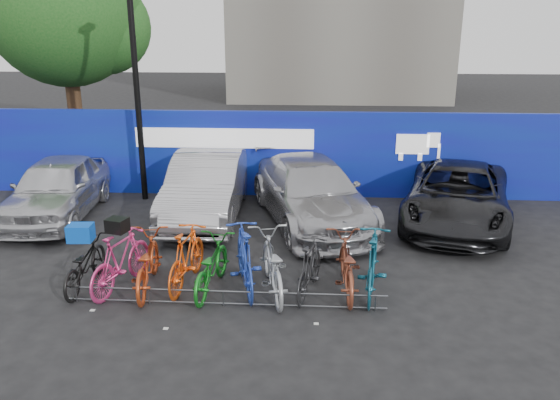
# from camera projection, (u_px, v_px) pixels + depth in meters

# --- Properties ---
(ground) EXTENTS (100.00, 100.00, 0.00)m
(ground) POSITION_uv_depth(u_px,v_px,m) (229.00, 290.00, 9.99)
(ground) COLOR black
(ground) RESTS_ON ground
(hoarding) EXTENTS (22.00, 0.18, 2.40)m
(hoarding) POSITION_uv_depth(u_px,v_px,m) (260.00, 154.00, 15.33)
(hoarding) COLOR #0A3195
(hoarding) RESTS_ON ground
(tree) EXTENTS (5.40, 5.20, 7.80)m
(tree) POSITION_uv_depth(u_px,v_px,m) (71.00, 13.00, 18.43)
(tree) COLOR #382314
(tree) RESTS_ON ground
(lamppost) EXTENTS (0.25, 0.50, 6.11)m
(lamppost) POSITION_uv_depth(u_px,v_px,m) (136.00, 80.00, 14.33)
(lamppost) COLOR black
(lamppost) RESTS_ON ground
(bike_rack) EXTENTS (5.60, 0.03, 0.30)m
(bike_rack) POSITION_uv_depth(u_px,v_px,m) (223.00, 298.00, 9.37)
(bike_rack) COLOR #595B60
(bike_rack) RESTS_ON ground
(car_0) EXTENTS (2.20, 4.58, 1.51)m
(car_0) POSITION_uv_depth(u_px,v_px,m) (57.00, 188.00, 13.65)
(car_0) COLOR silver
(car_0) RESTS_ON ground
(car_1) EXTENTS (1.79, 4.84, 1.58)m
(car_1) POSITION_uv_depth(u_px,v_px,m) (207.00, 186.00, 13.68)
(car_1) COLOR #A5A4A9
(car_1) RESTS_ON ground
(car_2) EXTENTS (3.59, 5.64, 1.52)m
(car_2) POSITION_uv_depth(u_px,v_px,m) (311.00, 192.00, 13.31)
(car_2) COLOR #A6A6AB
(car_2) RESTS_ON ground
(car_3) EXTENTS (3.65, 5.55, 1.42)m
(car_3) POSITION_uv_depth(u_px,v_px,m) (457.00, 195.00, 13.24)
(car_3) COLOR black
(car_3) RESTS_ON ground
(bike_0) EXTENTS (0.63, 1.75, 0.91)m
(bike_0) POSITION_uv_depth(u_px,v_px,m) (84.00, 264.00, 9.99)
(bike_0) COLOR black
(bike_0) RESTS_ON ground
(bike_1) EXTENTS (0.98, 1.92, 1.11)m
(bike_1) POSITION_uv_depth(u_px,v_px,m) (121.00, 260.00, 9.89)
(bike_1) COLOR #D33276
(bike_1) RESTS_ON ground
(bike_2) EXTENTS (0.91, 2.03, 1.03)m
(bike_2) POSITION_uv_depth(u_px,v_px,m) (147.00, 263.00, 9.90)
(bike_2) COLOR #AD3D18
(bike_2) RESTS_ON ground
(bike_3) EXTENTS (0.74, 1.91, 1.12)m
(bike_3) POSITION_uv_depth(u_px,v_px,m) (187.00, 257.00, 10.01)
(bike_3) COLOR #F35111
(bike_3) RESTS_ON ground
(bike_4) EXTENTS (0.86, 1.91, 0.97)m
(bike_4) POSITION_uv_depth(u_px,v_px,m) (211.00, 266.00, 9.84)
(bike_4) COLOR #13751B
(bike_4) RESTS_ON ground
(bike_5) EXTENTS (1.04, 2.08, 1.20)m
(bike_5) POSITION_uv_depth(u_px,v_px,m) (245.00, 258.00, 9.87)
(bike_5) COLOR #223FAD
(bike_5) RESTS_ON ground
(bike_6) EXTENTS (1.17, 2.19, 1.09)m
(bike_6) POSITION_uv_depth(u_px,v_px,m) (272.00, 264.00, 9.75)
(bike_6) COLOR #9FA3A7
(bike_6) RESTS_ON ground
(bike_7) EXTENTS (0.83, 1.72, 1.00)m
(bike_7) POSITION_uv_depth(u_px,v_px,m) (309.00, 268.00, 9.72)
(bike_7) COLOR black
(bike_7) RESTS_ON ground
(bike_8) EXTENTS (0.75, 1.98, 1.03)m
(bike_8) POSITION_uv_depth(u_px,v_px,m) (346.00, 265.00, 9.80)
(bike_8) COLOR brown
(bike_8) RESTS_ON ground
(bike_9) EXTENTS (0.83, 2.00, 1.16)m
(bike_9) POSITION_uv_depth(u_px,v_px,m) (373.00, 264.00, 9.70)
(bike_9) COLOR #104F66
(bike_9) RESTS_ON ground
(cargo_crate) EXTENTS (0.45, 0.36, 0.31)m
(cargo_crate) POSITION_uv_depth(u_px,v_px,m) (81.00, 233.00, 9.81)
(cargo_crate) COLOR #0847BD
(cargo_crate) RESTS_ON bike_0
(cargo_topcase) EXTENTS (0.41, 0.38, 0.25)m
(cargo_topcase) POSITION_uv_depth(u_px,v_px,m) (117.00, 225.00, 9.69)
(cargo_topcase) COLOR black
(cargo_topcase) RESTS_ON bike_1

